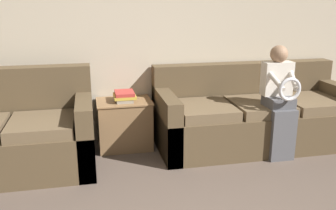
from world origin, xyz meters
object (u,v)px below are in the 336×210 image
at_px(side_shelf, 125,123).
at_px(book_stack, 124,96).
at_px(couch_side, 11,137).
at_px(couch_main, 253,117).
at_px(child_left_seated, 280,97).

bearing_deg(side_shelf, book_stack, -60.40).
height_order(couch_side, book_stack, couch_side).
bearing_deg(side_shelf, couch_main, -7.56).
xyz_separation_m(couch_main, side_shelf, (-1.46, 0.19, -0.04)).
distance_m(couch_side, side_shelf, 1.19).
relative_size(couch_main, child_left_seated, 1.88).
height_order(couch_main, side_shelf, couch_main).
height_order(child_left_seated, side_shelf, child_left_seated).
xyz_separation_m(couch_main, couch_side, (-2.61, -0.14, 0.02)).
relative_size(child_left_seated, book_stack, 4.47).
bearing_deg(book_stack, child_left_seated, -19.83).
bearing_deg(couch_side, book_stack, 15.52).
relative_size(couch_main, side_shelf, 3.67).
relative_size(side_shelf, book_stack, 2.29).
distance_m(couch_side, book_stack, 1.22).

